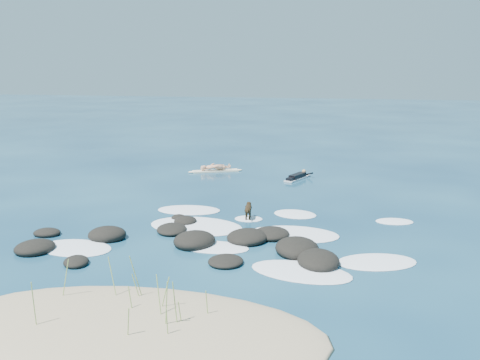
# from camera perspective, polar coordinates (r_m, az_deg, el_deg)

# --- Properties ---
(ground) EXTENTS (160.00, 160.00, 0.00)m
(ground) POSITION_cam_1_polar(r_m,az_deg,el_deg) (20.09, -1.98, -4.88)
(ground) COLOR #0A2642
(ground) RESTS_ON ground
(sand_dune) EXTENTS (9.00, 4.40, 0.60)m
(sand_dune) POSITION_cam_1_polar(r_m,az_deg,el_deg) (12.86, -11.15, -15.31)
(sand_dune) COLOR #9E8966
(sand_dune) RESTS_ON ground
(dune_grass) EXTENTS (3.89, 2.13, 1.20)m
(dune_grass) POSITION_cam_1_polar(r_m,az_deg,el_deg) (12.86, -11.04, -12.24)
(dune_grass) COLOR #8BB055
(dune_grass) RESTS_ON ground
(reef_rocks) EXTENTS (10.88, 6.19, 0.60)m
(reef_rocks) POSITION_cam_1_polar(r_m,az_deg,el_deg) (17.89, -3.50, -6.66)
(reef_rocks) COLOR black
(reef_rocks) RESTS_ON ground
(breaking_foam) EXTENTS (12.62, 8.07, 0.12)m
(breaking_foam) POSITION_cam_1_polar(r_m,az_deg,el_deg) (18.89, 0.16, -5.96)
(breaking_foam) COLOR white
(breaking_foam) RESTS_ON ground
(standing_surfer_rig) EXTENTS (2.93, 1.54, 1.76)m
(standing_surfer_rig) POSITION_cam_1_polar(r_m,az_deg,el_deg) (30.03, -2.65, 2.18)
(standing_surfer_rig) COLOR #FFF0CB
(standing_surfer_rig) RESTS_ON ground
(paddling_surfer_rig) EXTENTS (1.41, 2.28, 0.40)m
(paddling_surfer_rig) POSITION_cam_1_polar(r_m,az_deg,el_deg) (28.31, 6.18, 0.37)
(paddling_surfer_rig) COLOR silver
(paddling_surfer_rig) RESTS_ON ground
(dog) EXTENTS (0.34, 1.03, 0.65)m
(dog) POSITION_cam_1_polar(r_m,az_deg,el_deg) (20.74, 0.89, -3.08)
(dog) COLOR black
(dog) RESTS_ON ground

